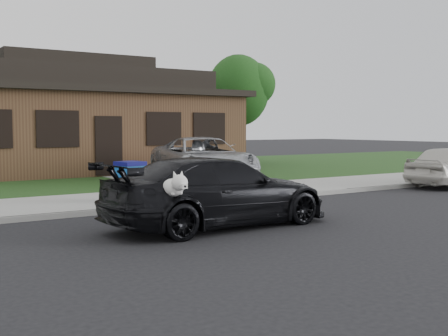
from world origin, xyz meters
TOP-DOWN VIEW (x-y plane):
  - ground at (0.00, 0.00)m, footprint 120.00×120.00m
  - sidewalk at (0.00, 5.00)m, footprint 60.00×3.00m
  - curb at (0.00, 3.50)m, footprint 60.00×0.12m
  - driveway at (6.00, 10.00)m, footprint 4.50×13.00m
  - sedan at (2.23, 0.91)m, footprint 4.64×2.27m
  - minivan at (5.77, 7.43)m, footprint 3.41×5.53m
  - recycling_bin at (1.94, 4.34)m, footprint 0.68×0.68m
  - house at (4.00, 15.00)m, footprint 12.60×8.60m
  - tree_1 at (12.14, 14.40)m, footprint 3.15×3.00m

SIDE VIEW (x-z plane):
  - ground at x=0.00m, z-range 0.00..0.00m
  - sidewalk at x=0.00m, z-range 0.00..0.12m
  - curb at x=0.00m, z-range 0.00..0.12m
  - driveway at x=6.00m, z-range 0.00..0.14m
  - recycling_bin at x=1.94m, z-range 0.13..1.08m
  - sedan at x=2.23m, z-range 0.00..1.32m
  - minivan at x=5.77m, z-range 0.14..1.57m
  - house at x=4.00m, z-range -0.19..4.46m
  - tree_1 at x=12.14m, z-range 1.09..6.34m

